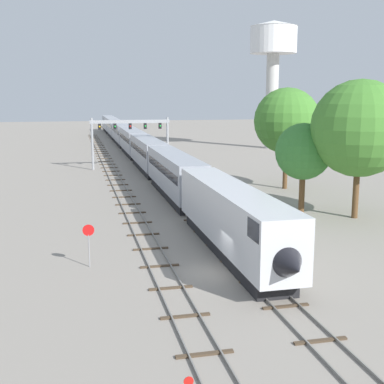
{
  "coord_description": "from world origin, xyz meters",
  "views": [
    {
      "loc": [
        -8.67,
        -29.98,
        11.15
      ],
      "look_at": [
        1.0,
        12.0,
        3.0
      ],
      "focal_mm": 47.97,
      "sensor_mm": 36.0,
      "label": 1
    }
  ],
  "objects_px": {
    "passenger_train": "(132,141)",
    "trackside_tree_mid": "(360,129)",
    "signal_gantry": "(130,131)",
    "water_tower": "(273,49)",
    "trackside_tree_left": "(287,121)",
    "stop_sign": "(89,240)",
    "trackside_tree_right": "(303,152)"
  },
  "relations": [
    {
      "from": "passenger_train",
      "to": "trackside_tree_mid",
      "type": "distance_m",
      "value": 57.79
    },
    {
      "from": "signal_gantry",
      "to": "passenger_train",
      "type": "bearing_deg",
      "value": 83.18
    },
    {
      "from": "water_tower",
      "to": "trackside_tree_mid",
      "type": "bearing_deg",
      "value": -104.61
    },
    {
      "from": "signal_gantry",
      "to": "trackside_tree_left",
      "type": "xyz_separation_m",
      "value": [
        16.3,
        -21.31,
        2.39
      ]
    },
    {
      "from": "stop_sign",
      "to": "trackside_tree_right",
      "type": "xyz_separation_m",
      "value": [
        20.45,
        11.68,
        4.02
      ]
    },
    {
      "from": "trackside_tree_right",
      "to": "trackside_tree_mid",
      "type": "bearing_deg",
      "value": -38.71
    },
    {
      "from": "stop_sign",
      "to": "trackside_tree_mid",
      "type": "distance_m",
      "value": 26.56
    },
    {
      "from": "water_tower",
      "to": "trackside_tree_left",
      "type": "relative_size",
      "value": 2.18
    },
    {
      "from": "stop_sign",
      "to": "passenger_train",
      "type": "bearing_deg",
      "value": 81.16
    },
    {
      "from": "trackside_tree_left",
      "to": "trackside_tree_right",
      "type": "relative_size",
      "value": 1.4
    },
    {
      "from": "water_tower",
      "to": "trackside_tree_mid",
      "type": "height_order",
      "value": "water_tower"
    },
    {
      "from": "signal_gantry",
      "to": "trackside_tree_mid",
      "type": "height_order",
      "value": "trackside_tree_mid"
    },
    {
      "from": "passenger_train",
      "to": "water_tower",
      "type": "height_order",
      "value": "water_tower"
    },
    {
      "from": "signal_gantry",
      "to": "water_tower",
      "type": "height_order",
      "value": "water_tower"
    },
    {
      "from": "trackside_tree_left",
      "to": "signal_gantry",
      "type": "bearing_deg",
      "value": 127.41
    },
    {
      "from": "passenger_train",
      "to": "signal_gantry",
      "type": "bearing_deg",
      "value": -96.82
    },
    {
      "from": "passenger_train",
      "to": "trackside_tree_mid",
      "type": "xyz_separation_m",
      "value": [
        14.33,
        -55.7,
        5.6
      ]
    },
    {
      "from": "trackside_tree_left",
      "to": "trackside_tree_right",
      "type": "distance_m",
      "value": 13.17
    },
    {
      "from": "trackside_tree_left",
      "to": "water_tower",
      "type": "bearing_deg",
      "value": 70.46
    },
    {
      "from": "signal_gantry",
      "to": "stop_sign",
      "type": "height_order",
      "value": "signal_gantry"
    },
    {
      "from": "signal_gantry",
      "to": "trackside_tree_right",
      "type": "height_order",
      "value": "trackside_tree_right"
    },
    {
      "from": "water_tower",
      "to": "trackside_tree_right",
      "type": "height_order",
      "value": "water_tower"
    },
    {
      "from": "signal_gantry",
      "to": "trackside_tree_mid",
      "type": "relative_size",
      "value": 0.96
    },
    {
      "from": "trackside_tree_mid",
      "to": "trackside_tree_right",
      "type": "distance_m",
      "value": 5.49
    },
    {
      "from": "trackside_tree_mid",
      "to": "passenger_train",
      "type": "bearing_deg",
      "value": 104.43
    },
    {
      "from": "passenger_train",
      "to": "trackside_tree_mid",
      "type": "bearing_deg",
      "value": -75.57
    },
    {
      "from": "stop_sign",
      "to": "trackside_tree_left",
      "type": "height_order",
      "value": "trackside_tree_left"
    },
    {
      "from": "water_tower",
      "to": "stop_sign",
      "type": "xyz_separation_m",
      "value": [
        -40.38,
        -70.15,
        -18.77
      ]
    },
    {
      "from": "water_tower",
      "to": "stop_sign",
      "type": "relative_size",
      "value": 9.12
    },
    {
      "from": "trackside_tree_mid",
      "to": "trackside_tree_right",
      "type": "bearing_deg",
      "value": 141.29
    },
    {
      "from": "trackside_tree_right",
      "to": "trackside_tree_left",
      "type": "bearing_deg",
      "value": 73.87
    },
    {
      "from": "trackside_tree_mid",
      "to": "trackside_tree_left",
      "type": "bearing_deg",
      "value": 91.02
    }
  ]
}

